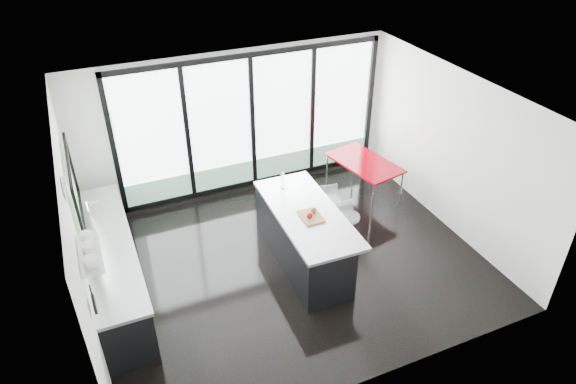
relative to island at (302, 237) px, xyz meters
name	(u,v)px	position (x,y,z in m)	size (l,w,h in m)	color
floor	(290,261)	(-0.19, 0.05, -0.48)	(6.00, 5.00, 0.00)	black
ceiling	(290,102)	(-0.19, 0.05, 2.32)	(6.00, 5.00, 0.00)	white
wall_back	(251,128)	(0.08, 2.51, 0.79)	(6.00, 0.09, 2.80)	silver
wall_front	(379,299)	(-0.19, -2.45, 0.92)	(6.00, 0.00, 2.80)	silver
wall_left	(76,217)	(-3.17, 0.32, 1.08)	(0.26, 5.00, 2.80)	silver
wall_right	(452,151)	(2.81, 0.05, 0.92)	(0.00, 5.00, 2.80)	silver
counter_cabinets	(114,268)	(-2.87, 0.45, -0.02)	(0.69, 3.24, 1.36)	black
island	(302,237)	(0.00, 0.00, 0.00)	(1.04, 2.35, 1.23)	black
bar_stool_near	(347,232)	(0.82, -0.02, -0.14)	(0.43, 0.43, 0.68)	silver
bar_stool_far	(329,217)	(0.74, 0.48, -0.13)	(0.44, 0.44, 0.70)	silver
red_table	(363,179)	(1.89, 1.30, -0.10)	(0.82, 1.43, 0.77)	#87000B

